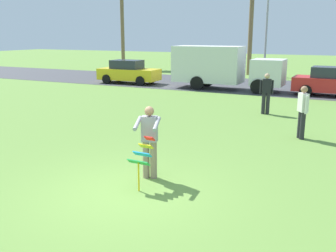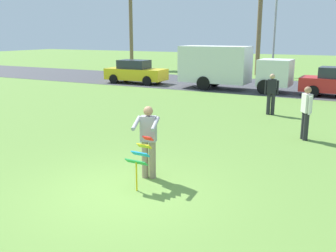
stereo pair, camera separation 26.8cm
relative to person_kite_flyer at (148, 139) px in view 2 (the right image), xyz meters
The scene contains 9 objects.
ground_plane 1.38m from the person_kite_flyer, 93.21° to the right, with size 120.00×120.00×0.00m, color olive.
road_strip 17.51m from the person_kite_flyer, 90.18° to the left, with size 120.00×8.00×0.01m, color #424247.
person_kite_flyer is the anchor object (origin of this frame).
kite_held 0.67m from the person_kite_flyer, 75.99° to the right, with size 0.52×0.64×1.13m.
parked_car_yellow 17.94m from the person_kite_flyer, 122.74° to the left, with size 4.26×1.95×1.60m.
parked_truck_white_box 15.41m from the person_kite_flyer, 101.58° to the left, with size 6.70×2.13×2.62m.
streetlight_pole 22.99m from the person_kite_flyer, 94.94° to the left, with size 0.24×1.65×7.00m.
person_walker_near 8.76m from the person_kite_flyer, 83.75° to the left, with size 0.55×0.31×1.73m.
person_walker_far 5.93m from the person_kite_flyer, 61.75° to the left, with size 0.37×0.50×1.73m.
Camera 2 is at (4.33, -6.37, 3.34)m, focal length 40.60 mm.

